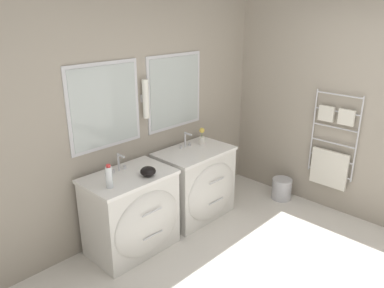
{
  "coord_description": "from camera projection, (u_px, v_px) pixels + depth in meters",
  "views": [
    {
      "loc": [
        -2.42,
        -0.94,
        2.35
      ],
      "look_at": [
        0.1,
        1.47,
        1.08
      ],
      "focal_mm": 35.0,
      "sensor_mm": 36.0,
      "label": 1
    }
  ],
  "objects": [
    {
      "name": "wall_right",
      "position": [
        322.0,
        103.0,
        4.43
      ],
      "size": [
        0.13,
        4.16,
        2.6
      ],
      "color": "#9E9384",
      "rests_on": "ground_plane"
    },
    {
      "name": "vanity_left",
      "position": [
        133.0,
        213.0,
        3.73
      ],
      "size": [
        0.87,
        0.63,
        0.83
      ],
      "color": "silver",
      "rests_on": "ground_plane"
    },
    {
      "name": "wall_back",
      "position": [
        141.0,
        112.0,
        4.0
      ],
      "size": [
        5.09,
        0.15,
        2.6
      ],
      "color": "#9E9384",
      "rests_on": "ground_plane"
    },
    {
      "name": "toiletry_bottle",
      "position": [
        109.0,
        177.0,
        3.33
      ],
      "size": [
        0.06,
        0.06,
        0.22
      ],
      "color": "silver",
      "rests_on": "vanity_left"
    },
    {
      "name": "waste_bin",
      "position": [
        282.0,
        188.0,
        4.86
      ],
      "size": [
        0.25,
        0.25,
        0.27
      ],
      "color": "#B7B7BC",
      "rests_on": "ground_plane"
    },
    {
      "name": "flower_vase",
      "position": [
        202.0,
        137.0,
        4.4
      ],
      "size": [
        0.07,
        0.07,
        0.21
      ],
      "color": "silver",
      "rests_on": "vanity_right"
    },
    {
      "name": "faucet_right",
      "position": [
        186.0,
        140.0,
        4.31
      ],
      "size": [
        0.17,
        0.12,
        0.18
      ],
      "color": "silver",
      "rests_on": "vanity_right"
    },
    {
      "name": "amenity_bowl",
      "position": [
        148.0,
        171.0,
        3.59
      ],
      "size": [
        0.15,
        0.15,
        0.09
      ],
      "color": "black",
      "rests_on": "vanity_left"
    },
    {
      "name": "vanity_right",
      "position": [
        197.0,
        183.0,
        4.36
      ],
      "size": [
        0.87,
        0.63,
        0.83
      ],
      "color": "silver",
      "rests_on": "ground_plane"
    },
    {
      "name": "faucet_left",
      "position": [
        119.0,
        163.0,
        3.68
      ],
      "size": [
        0.17,
        0.12,
        0.18
      ],
      "color": "silver",
      "rests_on": "vanity_left"
    }
  ]
}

